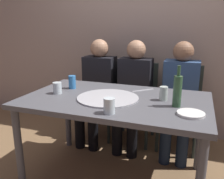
{
  "coord_description": "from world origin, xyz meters",
  "views": [
    {
      "loc": [
        0.61,
        -1.77,
        1.34
      ],
      "look_at": [
        -0.05,
        0.06,
        0.8
      ],
      "focal_mm": 38.35,
      "sensor_mm": 36.0,
      "label": 1
    }
  ],
  "objects_px": {
    "soda_can": "(72,82)",
    "guest_by_wall": "(180,93)",
    "chair_left": "(102,93)",
    "chair_right": "(180,101)",
    "chair_middle": "(136,96)",
    "plate_stack": "(191,114)",
    "pizza_tray": "(108,98)",
    "wine_glass": "(163,93)",
    "guest_in_beanie": "(133,89)",
    "tumbler_near": "(57,88)",
    "wine_bottle": "(177,91)",
    "dining_table": "(115,107)",
    "guest_in_sweater": "(97,86)",
    "tumbler_far": "(109,106)",
    "table_knife": "(143,90)"
  },
  "relations": [
    {
      "from": "chair_right",
      "to": "guest_by_wall",
      "type": "xyz_separation_m",
      "value": [
        -0.0,
        -0.15,
        0.13
      ]
    },
    {
      "from": "wine_glass",
      "to": "chair_right",
      "type": "xyz_separation_m",
      "value": [
        0.09,
        0.78,
        -0.29
      ]
    },
    {
      "from": "guest_by_wall",
      "to": "dining_table",
      "type": "bearing_deg",
      "value": 56.48
    },
    {
      "from": "soda_can",
      "to": "guest_by_wall",
      "type": "height_order",
      "value": "guest_by_wall"
    },
    {
      "from": "wine_glass",
      "to": "chair_left",
      "type": "height_order",
      "value": "chair_left"
    },
    {
      "from": "table_knife",
      "to": "chair_right",
      "type": "bearing_deg",
      "value": 17.53
    },
    {
      "from": "wine_bottle",
      "to": "chair_left",
      "type": "distance_m",
      "value": 1.36
    },
    {
      "from": "plate_stack",
      "to": "guest_in_sweater",
      "type": "bearing_deg",
      "value": 140.11
    },
    {
      "from": "dining_table",
      "to": "chair_left",
      "type": "bearing_deg",
      "value": 118.79
    },
    {
      "from": "soda_can",
      "to": "chair_middle",
      "type": "bearing_deg",
      "value": 58.0
    },
    {
      "from": "soda_can",
      "to": "tumbler_far",
      "type": "bearing_deg",
      "value": -41.46
    },
    {
      "from": "dining_table",
      "to": "guest_in_sweater",
      "type": "height_order",
      "value": "guest_in_sweater"
    },
    {
      "from": "wine_bottle",
      "to": "plate_stack",
      "type": "distance_m",
      "value": 0.21
    },
    {
      "from": "pizza_tray",
      "to": "tumbler_near",
      "type": "height_order",
      "value": "tumbler_near"
    },
    {
      "from": "guest_in_beanie",
      "to": "guest_by_wall",
      "type": "xyz_separation_m",
      "value": [
        0.5,
        0.0,
        0.0
      ]
    },
    {
      "from": "guest_in_sweater",
      "to": "guest_by_wall",
      "type": "bearing_deg",
      "value": -180.0
    },
    {
      "from": "soda_can",
      "to": "plate_stack",
      "type": "relative_size",
      "value": 0.67
    },
    {
      "from": "tumbler_far",
      "to": "guest_in_beanie",
      "type": "relative_size",
      "value": 0.09
    },
    {
      "from": "guest_in_sweater",
      "to": "guest_in_beanie",
      "type": "bearing_deg",
      "value": -180.0
    },
    {
      "from": "tumbler_near",
      "to": "guest_in_beanie",
      "type": "xyz_separation_m",
      "value": [
        0.48,
        0.75,
        -0.16
      ]
    },
    {
      "from": "chair_left",
      "to": "chair_middle",
      "type": "xyz_separation_m",
      "value": [
        0.44,
        0.0,
        0.0
      ]
    },
    {
      "from": "guest_in_beanie",
      "to": "guest_by_wall",
      "type": "relative_size",
      "value": 1.0
    },
    {
      "from": "soda_can",
      "to": "plate_stack",
      "type": "bearing_deg",
      "value": -17.28
    },
    {
      "from": "chair_middle",
      "to": "dining_table",
      "type": "bearing_deg",
      "value": 92.18
    },
    {
      "from": "pizza_tray",
      "to": "chair_middle",
      "type": "xyz_separation_m",
      "value": [
        0.02,
        0.89,
        -0.24
      ]
    },
    {
      "from": "pizza_tray",
      "to": "plate_stack",
      "type": "distance_m",
      "value": 0.67
    },
    {
      "from": "chair_left",
      "to": "chair_middle",
      "type": "distance_m",
      "value": 0.44
    },
    {
      "from": "wine_glass",
      "to": "guest_in_beanie",
      "type": "bearing_deg",
      "value": 123.11
    },
    {
      "from": "dining_table",
      "to": "tumbler_far",
      "type": "relative_size",
      "value": 13.96
    },
    {
      "from": "pizza_tray",
      "to": "soda_can",
      "type": "height_order",
      "value": "soda_can"
    },
    {
      "from": "soda_can",
      "to": "guest_in_sweater",
      "type": "relative_size",
      "value": 0.1
    },
    {
      "from": "guest_in_beanie",
      "to": "tumbler_far",
      "type": "bearing_deg",
      "value": 95.95
    },
    {
      "from": "chair_right",
      "to": "tumbler_far",
      "type": "bearing_deg",
      "value": 72.06
    },
    {
      "from": "table_knife",
      "to": "guest_in_sweater",
      "type": "xyz_separation_m",
      "value": [
        -0.63,
        0.41,
        -0.11
      ]
    },
    {
      "from": "wine_glass",
      "to": "soda_can",
      "type": "height_order",
      "value": "soda_can"
    },
    {
      "from": "tumbler_near",
      "to": "guest_in_sweater",
      "type": "xyz_separation_m",
      "value": [
        0.05,
        0.75,
        -0.16
      ]
    },
    {
      "from": "wine_glass",
      "to": "chair_left",
      "type": "distance_m",
      "value": 1.19
    },
    {
      "from": "tumbler_near",
      "to": "plate_stack",
      "type": "xyz_separation_m",
      "value": [
        1.11,
        -0.14,
        -0.04
      ]
    },
    {
      "from": "chair_left",
      "to": "chair_right",
      "type": "bearing_deg",
      "value": -180.0
    },
    {
      "from": "wine_bottle",
      "to": "guest_in_beanie",
      "type": "relative_size",
      "value": 0.26
    },
    {
      "from": "pizza_tray",
      "to": "guest_in_sweater",
      "type": "bearing_deg",
      "value": 119.47
    },
    {
      "from": "dining_table",
      "to": "pizza_tray",
      "type": "bearing_deg",
      "value": -143.07
    },
    {
      "from": "tumbler_near",
      "to": "guest_in_sweater",
      "type": "height_order",
      "value": "guest_in_sweater"
    },
    {
      "from": "wine_glass",
      "to": "chair_middle",
      "type": "height_order",
      "value": "chair_middle"
    },
    {
      "from": "dining_table",
      "to": "wine_glass",
      "type": "relative_size",
      "value": 13.5
    },
    {
      "from": "chair_left",
      "to": "chair_right",
      "type": "xyz_separation_m",
      "value": [
        0.93,
        0.0,
        0.0
      ]
    },
    {
      "from": "dining_table",
      "to": "table_knife",
      "type": "relative_size",
      "value": 6.83
    },
    {
      "from": "guest_by_wall",
      "to": "soda_can",
      "type": "bearing_deg",
      "value": 30.69
    },
    {
      "from": "wine_bottle",
      "to": "wine_glass",
      "type": "relative_size",
      "value": 2.73
    },
    {
      "from": "pizza_tray",
      "to": "plate_stack",
      "type": "xyz_separation_m",
      "value": [
        0.65,
        -0.15,
        0.0
      ]
    }
  ]
}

